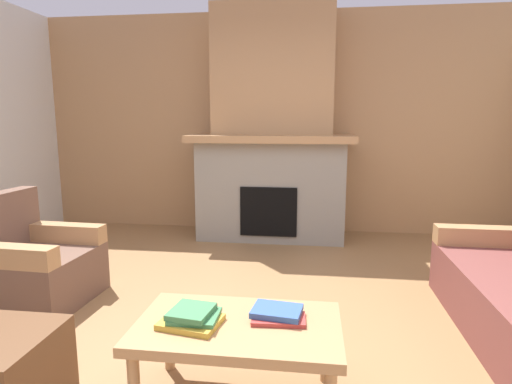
% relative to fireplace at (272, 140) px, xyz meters
% --- Properties ---
extents(ground, '(9.00, 9.00, 0.00)m').
position_rel_fireplace_xyz_m(ground, '(0.00, -2.62, -1.16)').
color(ground, olive).
extents(wall_back_wood_panel, '(6.00, 0.12, 2.70)m').
position_rel_fireplace_xyz_m(wall_back_wood_panel, '(0.00, 0.38, 0.19)').
color(wall_back_wood_panel, tan).
rests_on(wall_back_wood_panel, ground).
extents(fireplace, '(1.90, 0.82, 2.70)m').
position_rel_fireplace_xyz_m(fireplace, '(0.00, 0.00, 0.00)').
color(fireplace, gray).
rests_on(fireplace, ground).
extents(armchair, '(0.80, 0.80, 0.85)m').
position_rel_fireplace_xyz_m(armchair, '(-1.66, -2.15, -0.87)').
color(armchair, brown).
rests_on(armchair, ground).
extents(coffee_table, '(1.00, 0.60, 0.43)m').
position_rel_fireplace_xyz_m(coffee_table, '(0.13, -3.13, -0.79)').
color(coffee_table, tan).
rests_on(coffee_table, ground).
extents(book_stack_near_edge, '(0.31, 0.26, 0.08)m').
position_rel_fireplace_xyz_m(book_stack_near_edge, '(-0.09, -3.17, -0.70)').
color(book_stack_near_edge, gold).
rests_on(book_stack_near_edge, coffee_table).
extents(book_stack_center, '(0.28, 0.22, 0.05)m').
position_rel_fireplace_xyz_m(book_stack_center, '(0.32, -3.06, -0.71)').
color(book_stack_center, '#B23833').
rests_on(book_stack_center, coffee_table).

